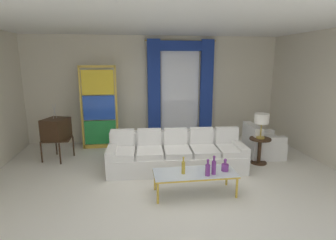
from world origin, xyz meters
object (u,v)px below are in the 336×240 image
coffee_table (195,174)px  vintage_tv (56,130)px  bottle_blue_decanter (183,167)px  bottle_crystal_tall (214,167)px  stained_glass_divider (99,109)px  armchair_white (261,145)px  bottle_ruby_flask (208,169)px  couch_white_long (176,155)px  round_side_table (260,148)px  table_lamp_brass (262,120)px  peacock_figurine (120,143)px  bottle_amber_squat (225,167)px

coffee_table → vintage_tv: bearing=142.8°
bottle_blue_decanter → bottle_crystal_tall: 0.52m
stained_glass_divider → armchair_white: bearing=-17.0°
coffee_table → bottle_crystal_tall: bearing=-23.5°
bottle_crystal_tall → bottle_ruby_flask: bearing=-161.7°
couch_white_long → bottle_blue_decanter: couch_white_long is taller
bottle_blue_decanter → coffee_table: bearing=9.3°
round_side_table → table_lamp_brass: size_ratio=1.04×
armchair_white → coffee_table: bearing=-141.5°
coffee_table → round_side_table: (1.81, 1.22, -0.02)m
coffee_table → stained_glass_divider: size_ratio=0.66×
vintage_tv → armchair_white: (4.91, -0.48, -0.44)m
table_lamp_brass → bottle_ruby_flask: bearing=-139.8°
bottle_ruby_flask → table_lamp_brass: table_lamp_brass is taller
bottle_crystal_tall → armchair_white: (1.79, 1.79, -0.26)m
bottle_blue_decanter → bottle_crystal_tall: size_ratio=0.92×
bottle_blue_decanter → table_lamp_brass: (2.03, 1.25, 0.49)m
armchair_white → peacock_figurine: bearing=166.5°
couch_white_long → armchair_white: bearing=11.8°
armchair_white → round_side_table: 0.53m
stained_glass_divider → table_lamp_brass: stained_glass_divider is taller
vintage_tv → couch_white_long: bearing=-19.3°
bottle_ruby_flask → table_lamp_brass: bearing=40.2°
armchair_white → bottle_amber_squat: bearing=-132.6°
coffee_table → armchair_white: bearing=38.5°
bottle_blue_decanter → couch_white_long: bearing=85.7°
stained_glass_divider → peacock_figurine: size_ratio=3.67×
couch_white_long → peacock_figurine: couch_white_long is taller
bottle_crystal_tall → peacock_figurine: bottle_crystal_tall is taller
coffee_table → peacock_figurine: size_ratio=2.41×
bottle_blue_decanter → bottle_ruby_flask: 0.41m
coffee_table → bottle_amber_squat: bottle_amber_squat is taller
bottle_crystal_tall → vintage_tv: vintage_tv is taller
table_lamp_brass → stained_glass_divider: bearing=155.8°
bottle_amber_squat → stained_glass_divider: stained_glass_divider is taller
bottle_amber_squat → table_lamp_brass: table_lamp_brass is taller
vintage_tv → round_side_table: bearing=-11.4°
coffee_table → armchair_white: size_ratio=1.68×
peacock_figurine → table_lamp_brass: bearing=-21.8°
bottle_crystal_tall → round_side_table: bearing=41.6°
bottle_amber_squat → vintage_tv: vintage_tv is taller
peacock_figurine → armchair_white: bearing=-13.5°
bottle_crystal_tall → vintage_tv: 3.87m
round_side_table → table_lamp_brass: (0.00, 0.00, 0.67)m
bottle_blue_decanter → round_side_table: bottle_blue_decanter is taller
bottle_blue_decanter → table_lamp_brass: 2.43m
vintage_tv → table_lamp_brass: (4.64, -0.93, 0.30)m
bottle_ruby_flask → table_lamp_brass: size_ratio=0.52×
bottle_crystal_tall → table_lamp_brass: table_lamp_brass is taller
coffee_table → bottle_ruby_flask: 0.29m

